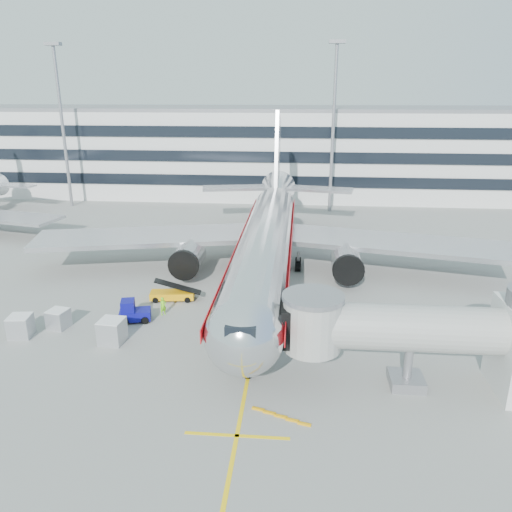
# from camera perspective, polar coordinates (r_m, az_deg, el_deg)

# --- Properties ---
(ground) EXTENTS (180.00, 180.00, 0.00)m
(ground) POSITION_cam_1_polar(r_m,az_deg,el_deg) (41.76, 0.21, -7.91)
(ground) COLOR gray
(ground) RESTS_ON ground
(lead_in_line) EXTENTS (0.25, 70.00, 0.01)m
(lead_in_line) POSITION_cam_1_polar(r_m,az_deg,el_deg) (50.89, 1.16, -2.91)
(lead_in_line) COLOR yellow
(lead_in_line) RESTS_ON ground
(stop_bar) EXTENTS (6.00, 0.25, 0.01)m
(stop_bar) POSITION_cam_1_polar(r_m,az_deg,el_deg) (29.94, -2.20, -19.84)
(stop_bar) COLOR yellow
(stop_bar) RESTS_ON ground
(main_jet) EXTENTS (50.95, 48.70, 16.06)m
(main_jet) POSITION_cam_1_polar(r_m,az_deg,el_deg) (51.15, 1.33, 2.21)
(main_jet) COLOR silver
(main_jet) RESTS_ON ground
(jet_bridge) EXTENTS (17.80, 4.50, 7.00)m
(jet_bridge) POSITION_cam_1_polar(r_m,az_deg,el_deg) (33.98, 20.14, -8.35)
(jet_bridge) COLOR silver
(jet_bridge) RESTS_ON ground
(terminal) EXTENTS (150.00, 24.25, 15.60)m
(terminal) POSITION_cam_1_polar(r_m,az_deg,el_deg) (95.89, 3.21, 12.00)
(terminal) COLOR silver
(terminal) RESTS_ON ground
(light_mast_west) EXTENTS (2.40, 1.20, 25.45)m
(light_mast_west) POSITION_cam_1_polar(r_m,az_deg,el_deg) (88.06, -21.37, 14.87)
(light_mast_west) COLOR gray
(light_mast_west) RESTS_ON ground
(light_mast_centre) EXTENTS (2.40, 1.20, 25.45)m
(light_mast_centre) POSITION_cam_1_polar(r_m,az_deg,el_deg) (79.52, 8.87, 15.61)
(light_mast_centre) COLOR gray
(light_mast_centre) RESTS_ON ground
(belt_loader) EXTENTS (4.30, 1.90, 2.02)m
(belt_loader) POSITION_cam_1_polar(r_m,az_deg,el_deg) (46.96, -9.54, -4.31)
(belt_loader) COLOR #EA9D09
(belt_loader) RESTS_ON ground
(baggage_tug) EXTENTS (2.82, 2.14, 1.91)m
(baggage_tug) POSITION_cam_1_polar(r_m,az_deg,el_deg) (43.36, -13.88, -6.23)
(baggage_tug) COLOR #0B0A78
(baggage_tug) RESTS_ON ground
(cargo_container_left) EXTENTS (1.84, 1.84, 1.75)m
(cargo_container_left) POSITION_cam_1_polar(r_m,az_deg,el_deg) (43.75, -25.31, -7.26)
(cargo_container_left) COLOR #AEB0B5
(cargo_container_left) RESTS_ON ground
(cargo_container_right) EXTENTS (1.75, 1.75, 1.58)m
(cargo_container_right) POSITION_cam_1_polar(r_m,az_deg,el_deg) (44.08, -21.65, -6.69)
(cargo_container_right) COLOR #AEB0B5
(cargo_container_right) RESTS_ON ground
(cargo_container_front) EXTENTS (1.93, 1.93, 1.90)m
(cargo_container_front) POSITION_cam_1_polar(r_m,az_deg,el_deg) (40.26, -16.13, -8.24)
(cargo_container_front) COLOR #AEB0B5
(cargo_container_front) RESTS_ON ground
(ramp_worker) EXTENTS (0.69, 0.69, 1.61)m
(ramp_worker) POSITION_cam_1_polar(r_m,az_deg,el_deg) (44.00, -10.56, -5.65)
(ramp_worker) COLOR #77E217
(ramp_worker) RESTS_ON ground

